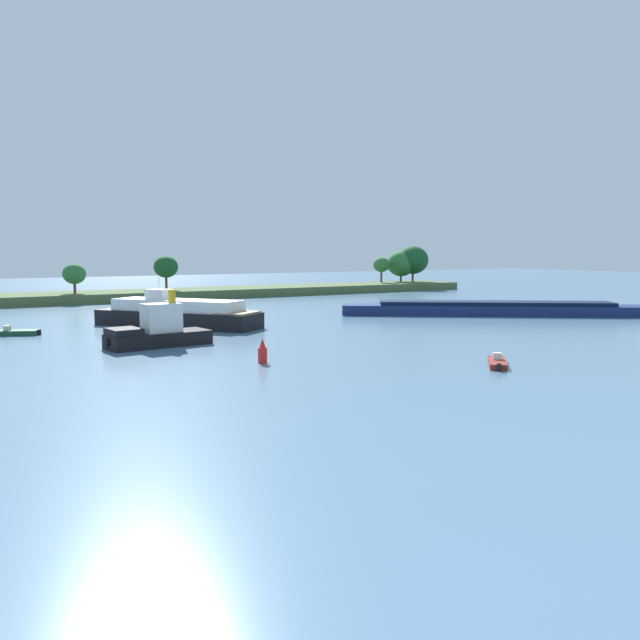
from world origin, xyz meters
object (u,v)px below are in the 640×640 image
object	(u,v)px
cargo_barge	(512,308)
small_motorboat	(497,362)
tugboat	(157,332)
fishing_skiff	(12,333)
white_riverboat	(178,314)
channel_buoy_red	(263,353)

from	to	relation	value
cargo_barge	small_motorboat	xyz separation A→B (m)	(-29.96, -25.86, -0.72)
tugboat	fishing_skiff	size ratio (longest dim) A/B	1.77
tugboat	fishing_skiff	xyz separation A→B (m)	(-10.48, 15.11, -1.02)
small_motorboat	white_riverboat	xyz separation A→B (m)	(-12.42, 36.54, 1.21)
cargo_barge	fishing_skiff	size ratio (longest dim) A/B	7.08
tugboat	white_riverboat	bearing A→B (deg)	64.44
fishing_skiff	white_riverboat	bearing A→B (deg)	-4.83
fishing_skiff	white_riverboat	xyz separation A→B (m)	(17.02, -1.44, 1.17)
small_motorboat	channel_buoy_red	distance (m)	17.81
cargo_barge	small_motorboat	world-z (taller)	cargo_barge
fishing_skiff	white_riverboat	world-z (taller)	white_riverboat
white_riverboat	cargo_barge	bearing A→B (deg)	-14.14
tugboat	white_riverboat	xyz separation A→B (m)	(6.54, 13.67, 0.15)
fishing_skiff	cargo_barge	bearing A→B (deg)	-11.53
small_motorboat	tugboat	bearing A→B (deg)	129.66
tugboat	small_motorboat	world-z (taller)	tugboat
fishing_skiff	channel_buoy_red	world-z (taller)	channel_buoy_red
cargo_barge	tugboat	distance (m)	49.01
tugboat	small_motorboat	size ratio (longest dim) A/B	2.40
cargo_barge	fishing_skiff	xyz separation A→B (m)	(-59.40, 12.11, -0.68)
white_riverboat	channel_buoy_red	size ratio (longest dim) A/B	9.85
white_riverboat	channel_buoy_red	world-z (taller)	white_riverboat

